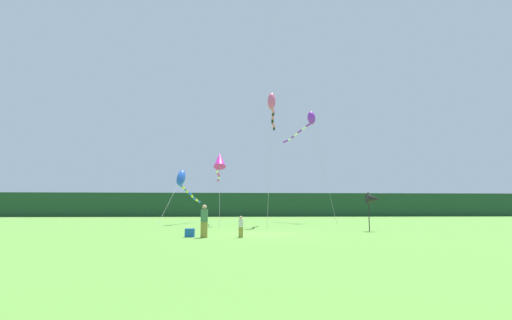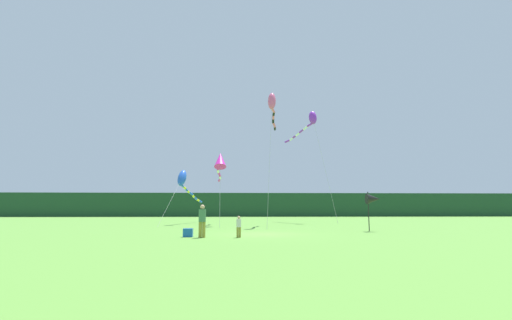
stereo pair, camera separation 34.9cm
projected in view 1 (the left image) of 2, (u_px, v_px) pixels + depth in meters
The scene contains 10 objects.
ground_plane at pixel (262, 234), 20.99m from camera, with size 120.00×120.00×0.00m, color #5B9338.
distant_treeline at pixel (244, 205), 65.80m from camera, with size 108.00×2.71×4.24m, color #1E4228.
person_adult at pixel (204, 219), 18.52m from camera, with size 0.37×0.37×1.68m.
person_child at pixel (241, 225), 18.55m from camera, with size 0.24×0.24×1.10m.
cooler_box at pixel (190, 233), 18.89m from camera, with size 0.49×0.43×0.44m, color #1959B2.
banner_flag_pole at pixel (373, 199), 23.83m from camera, with size 0.90×0.70×2.57m.
kite_purple at pixel (309, 121), 39.49m from camera, with size 4.19×7.71×12.05m.
kite_magenta at pixel (220, 161), 31.55m from camera, with size 1.14×6.76×6.54m.
kite_blue at pixel (183, 181), 33.80m from camera, with size 2.53×9.89×5.20m.
kite_rainbow at pixel (272, 106), 30.69m from camera, with size 1.45×7.32×11.24m.
Camera 1 is at (-1.59, -21.32, 1.49)m, focal length 25.28 mm.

